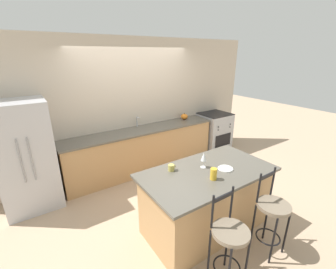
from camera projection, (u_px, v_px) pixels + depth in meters
ground_plane at (151, 176)px, 4.64m from camera, size 18.00×18.00×0.00m
wall_back at (134, 106)px, 4.69m from camera, size 6.00×0.07×2.70m
back_counter at (142, 150)px, 4.76m from camera, size 3.26×0.63×0.92m
sink_faucet at (137, 120)px, 4.70m from camera, size 0.02×0.13×0.22m
kitchen_island at (206, 200)px, 3.13m from camera, size 1.80×0.98×0.91m
refrigerator at (26, 157)px, 3.48m from camera, size 0.79×0.74×1.75m
oven_range at (214, 132)px, 5.76m from camera, size 0.72×0.68×0.97m
bar_stool_near at (229, 240)px, 2.32m from camera, size 0.39×0.39×1.09m
bar_stool_far at (272, 213)px, 2.71m from camera, size 0.39×0.39×1.09m
dinner_plate at (225, 169)px, 3.02m from camera, size 0.20×0.20×0.02m
wine_glass at (204, 157)px, 3.02m from camera, size 0.08×0.08×0.22m
coffee_mug at (171, 168)px, 2.97m from camera, size 0.11×0.08×0.09m
tumbler_cup at (214, 174)px, 2.75m from camera, size 0.08×0.08×0.15m
pumpkin_decoration at (184, 117)px, 5.26m from camera, size 0.16×0.16×0.15m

